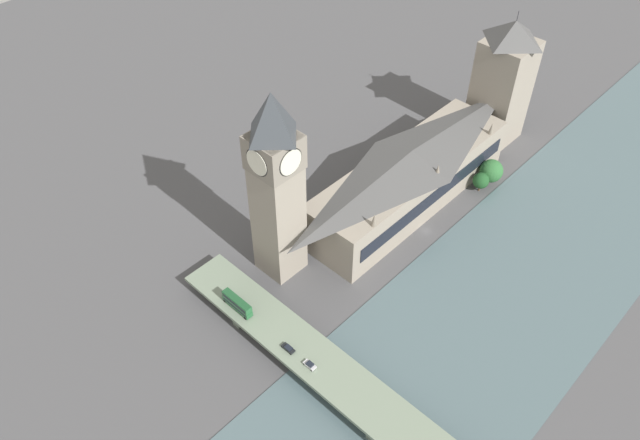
{
  "coord_description": "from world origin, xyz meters",
  "views": [
    {
      "loc": [
        -85.18,
        147.24,
        165.03
      ],
      "look_at": [
        20.13,
        36.63,
        17.9
      ],
      "focal_mm": 35.0,
      "sensor_mm": 36.0,
      "label": 1
    }
  ],
  "objects": [
    {
      "name": "tree_embankment_near",
      "position": [
        -1.69,
        -39.9,
        6.31
      ],
      "size": [
        9.41,
        9.41,
        11.03
      ],
      "color": "brown",
      "rests_on": "ground_plane"
    },
    {
      "name": "car_northbound_mid",
      "position": [
        -12.05,
        74.83,
        6.43
      ],
      "size": [
        4.04,
        1.91,
        1.44
      ],
      "color": "silver",
      "rests_on": "road_bridge"
    },
    {
      "name": "river_water",
      "position": [
        -38.52,
        0.0,
        0.15
      ],
      "size": [
        65.05,
        360.0,
        0.3
      ],
      "primitive_type": "cube",
      "color": "#4C6066",
      "rests_on": "ground_plane"
    },
    {
      "name": "tree_embankment_mid",
      "position": [
        -1.44,
        -33.2,
        5.21
      ],
      "size": [
        6.53,
        6.53,
        8.49
      ],
      "color": "brown",
      "rests_on": "ground_plane"
    },
    {
      "name": "clock_tower",
      "position": [
        26.9,
        49.4,
        38.45
      ],
      "size": [
        14.48,
        14.48,
        71.29
      ],
      "color": "gray",
      "rests_on": "ground_plane"
    },
    {
      "name": "car_northbound_tail",
      "position": [
        -3.22,
        75.11,
        6.34
      ],
      "size": [
        4.53,
        1.9,
        1.24
      ],
      "color": "black",
      "rests_on": "road_bridge"
    },
    {
      "name": "road_bridge",
      "position": [
        -38.52,
        71.66,
        4.68
      ],
      "size": [
        162.1,
        15.29,
        5.71
      ],
      "color": "#5D6A59",
      "rests_on": "ground_plane"
    },
    {
      "name": "victoria_tower",
      "position": [
        15.61,
        -68.46,
        27.06
      ],
      "size": [
        19.34,
        19.34,
        58.11
      ],
      "color": "gray",
      "rests_on": "ground_plane"
    },
    {
      "name": "ground_plane",
      "position": [
        0.0,
        0.0,
        0.0
      ],
      "size": [
        600.0,
        600.0,
        0.0
      ],
      "primitive_type": "plane",
      "color": "#4C4C4F"
    },
    {
      "name": "parliament_hall",
      "position": [
        15.55,
        -8.0,
        12.58
      ],
      "size": [
        25.58,
        93.57,
        25.32
      ],
      "color": "gray",
      "rests_on": "ground_plane"
    },
    {
      "name": "double_decker_bus_mid",
      "position": [
        19.69,
        75.37,
        8.43
      ],
      "size": [
        11.94,
        2.63,
        4.93
      ],
      "color": "#235B33",
      "rests_on": "road_bridge"
    }
  ]
}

